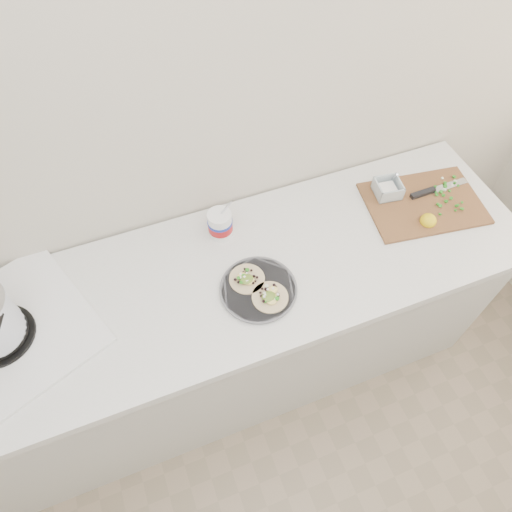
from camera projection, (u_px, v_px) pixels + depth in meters
name	position (u px, v px, depth m)	size (l,w,h in m)	color
counter	(213.00, 335.00, 1.97)	(2.44, 0.66, 0.90)	beige
taco_plate	(258.00, 288.00, 1.57)	(0.27, 0.27, 0.04)	#55555B
tub	(221.00, 222.00, 1.67)	(0.09, 0.09, 0.21)	white
cutboard	(421.00, 200.00, 1.80)	(0.49, 0.37, 0.07)	brown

